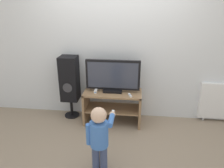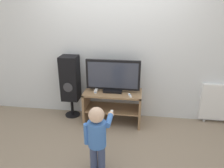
% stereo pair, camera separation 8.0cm
% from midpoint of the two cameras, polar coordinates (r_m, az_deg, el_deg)
% --- Properties ---
extents(ground_plane, '(16.00, 16.00, 0.00)m').
position_cam_midpoint_polar(ground_plane, '(3.68, 0.32, -11.49)').
color(ground_plane, gray).
extents(wall_back, '(10.00, 0.06, 2.60)m').
position_cam_midpoint_polar(wall_back, '(3.70, 1.52, 10.45)').
color(wall_back, silver).
rests_on(wall_back, ground_plane).
extents(tv_stand, '(0.95, 0.46, 0.56)m').
position_cam_midpoint_polar(tv_stand, '(3.70, 0.82, -4.89)').
color(tv_stand, '#93704C').
rests_on(tv_stand, ground_plane).
extents(television, '(0.88, 0.20, 0.54)m').
position_cam_midpoint_polar(television, '(3.54, 0.90, 1.99)').
color(television, black).
rests_on(television, tv_stand).
extents(game_console, '(0.04, 0.18, 0.04)m').
position_cam_midpoint_polar(game_console, '(3.63, -3.50, -1.63)').
color(game_console, white).
rests_on(game_console, tv_stand).
extents(remote_primary, '(0.07, 0.13, 0.03)m').
position_cam_midpoint_polar(remote_primary, '(3.47, 5.34, -2.99)').
color(remote_primary, white).
rests_on(remote_primary, tv_stand).
extents(child, '(0.32, 0.48, 0.85)m').
position_cam_midpoint_polar(child, '(2.64, -2.96, -12.88)').
color(child, '#3F4C72').
rests_on(child, ground_plane).
extents(speaker_tower, '(0.29, 0.29, 1.11)m').
position_cam_midpoint_polar(speaker_tower, '(3.84, -10.28, 1.19)').
color(speaker_tower, black).
rests_on(speaker_tower, ground_plane).
extents(radiator, '(0.70, 0.08, 0.69)m').
position_cam_midpoint_polar(radiator, '(4.13, 27.31, -4.30)').
color(radiator, white).
rests_on(radiator, ground_plane).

